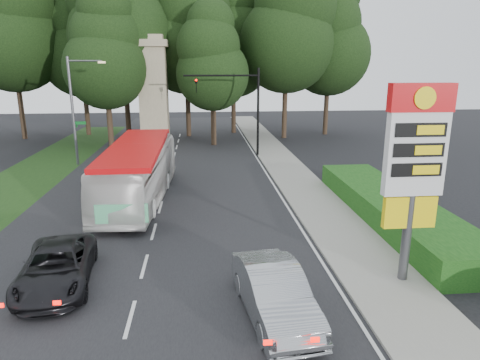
{
  "coord_description": "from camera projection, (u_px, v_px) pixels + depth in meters",
  "views": [
    {
      "loc": [
        2.24,
        -11.06,
        7.37
      ],
      "look_at": [
        4.03,
        8.13,
        2.2
      ],
      "focal_mm": 32.0,
      "sensor_mm": 36.0,
      "label": 1
    }
  ],
  "objects": [
    {
      "name": "ground",
      "position": [
        128.0,
        329.0,
        12.35
      ],
      "size": [
        120.0,
        120.0,
        0.0
      ],
      "primitive_type": "plane",
      "color": "black",
      "rests_on": "ground"
    },
    {
      "name": "road_surface",
      "position": [
        162.0,
        202.0,
        23.88
      ],
      "size": [
        14.0,
        80.0,
        0.02
      ],
      "primitive_type": "cube",
      "color": "black",
      "rests_on": "ground"
    },
    {
      "name": "sidewalk_right",
      "position": [
        311.0,
        197.0,
        24.63
      ],
      "size": [
        3.0,
        80.0,
        0.12
      ],
      "primitive_type": "cube",
      "color": "gray",
      "rests_on": "ground"
    },
    {
      "name": "grass_verge_left",
      "position": [
        27.0,
        178.0,
        28.8
      ],
      "size": [
        5.0,
        50.0,
        0.02
      ],
      "primitive_type": "cube",
      "color": "#193814",
      "rests_on": "ground"
    },
    {
      "name": "hedge",
      "position": [
        392.0,
        209.0,
        20.92
      ],
      "size": [
        3.0,
        14.0,
        1.2
      ],
      "primitive_type": "cube",
      "color": "#134412",
      "rests_on": "ground"
    },
    {
      "name": "gas_station_pylon",
      "position": [
        415.0,
        158.0,
        13.94
      ],
      "size": [
        2.1,
        0.45,
        6.85
      ],
      "color": "#59595E",
      "rests_on": "ground"
    },
    {
      "name": "traffic_signal_mast",
      "position": [
        242.0,
        100.0,
        34.72
      ],
      "size": [
        6.1,
        0.35,
        7.2
      ],
      "color": "black",
      "rests_on": "ground"
    },
    {
      "name": "streetlight_signs",
      "position": [
        75.0,
        106.0,
        31.73
      ],
      "size": [
        2.75,
        0.98,
        8.0
      ],
      "color": "#59595E",
      "rests_on": "ground"
    },
    {
      "name": "monument",
      "position": [
        154.0,
        91.0,
        39.69
      ],
      "size": [
        3.0,
        3.0,
        10.05
      ],
      "color": "gray",
      "rests_on": "ground"
    },
    {
      "name": "tree_west_mid",
      "position": [
        10.0,
        20.0,
        41.54
      ],
      "size": [
        9.8,
        9.8,
        19.25
      ],
      "color": "#2D2116",
      "rests_on": "ground"
    },
    {
      "name": "tree_west_near",
      "position": [
        80.0,
        39.0,
        44.43
      ],
      "size": [
        8.4,
        8.4,
        16.5
      ],
      "color": "#2D2116",
      "rests_on": "ground"
    },
    {
      "name": "tree_center_left",
      "position": [
        121.0,
        15.0,
        40.52
      ],
      "size": [
        10.08,
        10.08,
        19.8
      ],
      "color": "#2D2116",
      "rests_on": "ground"
    },
    {
      "name": "tree_center_right",
      "position": [
        186.0,
        28.0,
        43.24
      ],
      "size": [
        9.24,
        9.24,
        18.15
      ],
      "color": "#2D2116",
      "rests_on": "ground"
    },
    {
      "name": "tree_east_near",
      "position": [
        233.0,
        43.0,
        45.96
      ],
      "size": [
        8.12,
        8.12,
        15.95
      ],
      "color": "#2D2116",
      "rests_on": "ground"
    },
    {
      "name": "tree_east_mid",
      "position": [
        287.0,
        24.0,
        42.13
      ],
      "size": [
        9.52,
        9.52,
        18.7
      ],
      "color": "#2D2116",
      "rests_on": "ground"
    },
    {
      "name": "tree_far_east",
      "position": [
        330.0,
        36.0,
        44.76
      ],
      "size": [
        8.68,
        8.68,
        17.05
      ],
      "color": "#2D2116",
      "rests_on": "ground"
    },
    {
      "name": "tree_monument_left",
      "position": [
        104.0,
        50.0,
        37.45
      ],
      "size": [
        7.28,
        7.28,
        14.3
      ],
      "color": "#2D2116",
      "rests_on": "ground"
    },
    {
      "name": "tree_monument_right",
      "position": [
        212.0,
        58.0,
        38.95
      ],
      "size": [
        6.72,
        6.72,
        13.2
      ],
      "color": "#2D2116",
      "rests_on": "ground"
    },
    {
      "name": "transit_bus",
      "position": [
        139.0,
        173.0,
        23.82
      ],
      "size": [
        3.39,
        11.6,
        3.19
      ],
      "primitive_type": "imported",
      "rotation": [
        0.0,
        0.0,
        -0.06
      ],
      "color": "silver",
      "rests_on": "ground"
    },
    {
      "name": "sedan_silver",
      "position": [
        274.0,
        293.0,
        12.8
      ],
      "size": [
        2.28,
        4.97,
        1.58
      ],
      "primitive_type": "imported",
      "rotation": [
        0.0,
        0.0,
        0.13
      ],
      "color": "#9DA0A4",
      "rests_on": "ground"
    },
    {
      "name": "suv_charcoal",
      "position": [
        57.0,
        267.0,
        14.68
      ],
      "size": [
        2.86,
        5.15,
        1.36
      ],
      "primitive_type": "imported",
      "rotation": [
        0.0,
        0.0,
        0.13
      ],
      "color": "black",
      "rests_on": "ground"
    }
  ]
}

